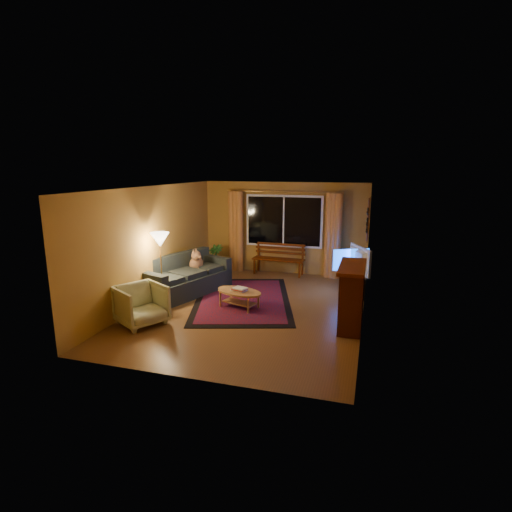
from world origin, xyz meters
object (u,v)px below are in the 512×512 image
(bench, at_px, (278,267))
(armchair, at_px, (141,303))
(sofa, at_px, (185,275))
(floor_lamp, at_px, (161,268))
(coffee_table, at_px, (239,299))
(tv_console, at_px, (354,283))

(bench, relative_size, armchair, 1.70)
(sofa, height_order, armchair, sofa)
(floor_lamp, bearing_deg, coffee_table, 6.39)
(armchair, bearing_deg, tv_console, -20.25)
(floor_lamp, xyz_separation_m, coffee_table, (1.69, 0.19, -0.59))
(armchair, xyz_separation_m, tv_console, (3.73, 3.09, -0.17))
(bench, distance_m, floor_lamp, 3.59)
(bench, distance_m, coffee_table, 2.84)
(tv_console, bearing_deg, armchair, -147.39)
(coffee_table, bearing_deg, sofa, 159.79)
(floor_lamp, height_order, tv_console, floor_lamp)
(tv_console, bearing_deg, bench, 145.35)
(armchair, relative_size, coffee_table, 0.80)
(floor_lamp, distance_m, tv_console, 4.42)
(armchair, height_order, tv_console, armchair)
(sofa, xyz_separation_m, tv_console, (3.75, 1.20, -0.21))
(bench, distance_m, sofa, 2.84)
(armchair, bearing_deg, bench, 8.62)
(bench, bearing_deg, tv_console, -24.11)
(bench, distance_m, tv_console, 2.35)
(armchair, relative_size, floor_lamp, 0.53)
(armchair, relative_size, tv_console, 0.72)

